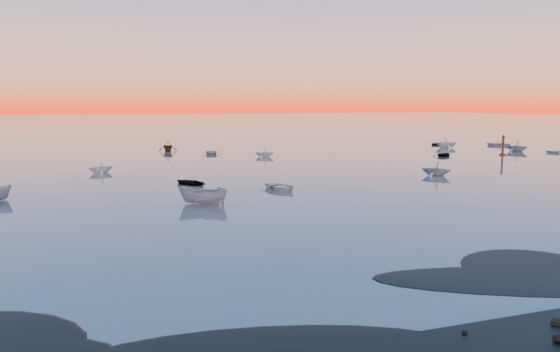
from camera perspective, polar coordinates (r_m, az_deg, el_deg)
name	(u,v)px	position (r m, az deg, el deg)	size (l,w,h in m)	color
ground	(150,142)	(119.78, -13.38, 3.51)	(600.00, 600.00, 0.00)	#635A53
mud_lobes	(440,305)	(23.63, 16.41, -12.80)	(140.00, 6.00, 0.07)	black
moored_fleet	(192,165)	(73.44, -9.22, 1.16)	(124.00, 58.00, 1.20)	silver
boat_near_right	(436,176)	(64.24, 15.97, 0.05)	(3.39, 1.52, 1.18)	slate
channel_marker	(503,147)	(93.13, 22.27, 2.86)	(0.96, 0.96, 3.40)	#48130F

